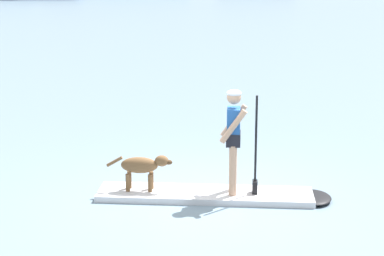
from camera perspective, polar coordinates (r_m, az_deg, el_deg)
name	(u,v)px	position (r m, az deg, el deg)	size (l,w,h in m)	color
ground_plane	(205,198)	(10.82, 1.10, -5.87)	(400.00, 400.00, 0.00)	gray
paddleboard	(220,195)	(10.80, 2.33, -5.65)	(3.75, 1.77, 0.10)	silver
person_paddler	(234,134)	(10.50, 3.59, -0.51)	(0.67, 0.57, 1.65)	tan
dog	(142,166)	(10.77, -4.19, -3.24)	(1.03, 0.40, 0.58)	brown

